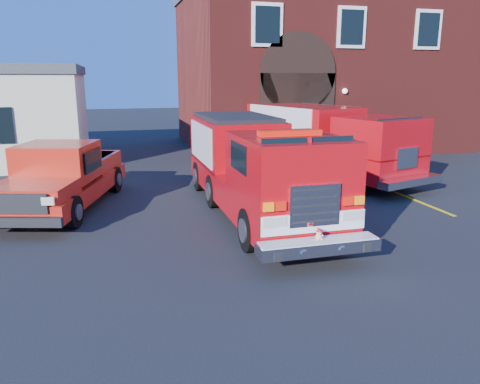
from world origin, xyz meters
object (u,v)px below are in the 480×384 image
object	(u,v)px
fire_station	(322,69)
secondary_truck	(324,139)
fire_engine	(255,166)
pickup_truck	(63,177)

from	to	relation	value
fire_station	secondary_truck	world-z (taller)	fire_station
fire_engine	secondary_truck	size ratio (longest dim) A/B	1.00
fire_engine	pickup_truck	world-z (taller)	fire_engine
fire_engine	secondary_truck	xyz separation A→B (m)	(4.22, 4.40, 0.08)
fire_engine	fire_station	bearing A→B (deg)	58.11
fire_station	fire_engine	bearing A→B (deg)	-121.89
pickup_truck	fire_station	bearing A→B (deg)	38.75
fire_station	fire_engine	xyz separation A→B (m)	(-7.86, -12.63, -2.87)
fire_station	secondary_truck	distance (m)	9.42
fire_engine	pickup_truck	distance (m)	5.72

